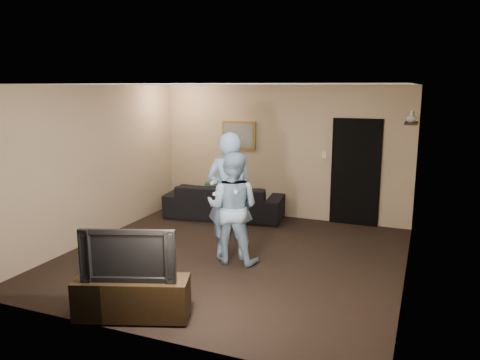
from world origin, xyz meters
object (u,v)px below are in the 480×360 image
at_px(sofa, 225,201).
at_px(wii_player_right, 233,208).
at_px(tv_console, 132,298).
at_px(television, 130,253).
at_px(wii_player_left, 230,196).

height_order(sofa, wii_player_right, wii_player_right).
xyz_separation_m(tv_console, wii_player_right, (0.36, 2.05, 0.58)).
relative_size(tv_console, television, 1.21).
relative_size(television, wii_player_left, 0.54).
relative_size(wii_player_left, wii_player_right, 1.16).
bearing_deg(television, wii_player_right, 60.27).
bearing_deg(wii_player_left, tv_console, -96.64).
bearing_deg(sofa, television, 91.99).
bearing_deg(wii_player_left, wii_player_right, -54.56).
distance_m(tv_console, television, 0.53).
xyz_separation_m(tv_console, wii_player_left, (0.26, 2.19, 0.71)).
xyz_separation_m(sofa, wii_player_right, (1.08, -2.14, 0.49)).
bearing_deg(wii_player_left, sofa, 115.90).
height_order(tv_console, wii_player_right, wii_player_right).
relative_size(sofa, television, 2.21).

